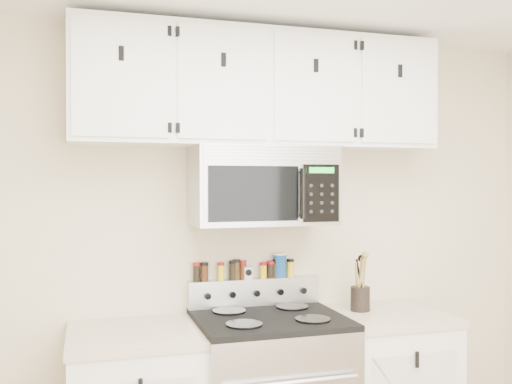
# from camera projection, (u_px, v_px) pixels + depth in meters

# --- Properties ---
(back_wall) EXTENTS (3.50, 0.01, 2.50)m
(back_wall) POSITION_uv_depth(u_px,v_px,m) (252.00, 251.00, 3.27)
(back_wall) COLOR beige
(back_wall) RESTS_ON floor
(microwave) EXTENTS (0.76, 0.44, 0.42)m
(microwave) POSITION_uv_depth(u_px,v_px,m) (262.00, 185.00, 3.08)
(microwave) COLOR #9E9EA3
(microwave) RESTS_ON back_wall
(upper_cabinets) EXTENTS (2.00, 0.35, 0.62)m
(upper_cabinets) POSITION_uv_depth(u_px,v_px,m) (261.00, 90.00, 3.09)
(upper_cabinets) COLOR white
(upper_cabinets) RESTS_ON back_wall
(utensil_crock) EXTENTS (0.11, 0.11, 0.32)m
(utensil_crock) POSITION_uv_depth(u_px,v_px,m) (360.00, 297.00, 3.22)
(utensil_crock) COLOR black
(utensil_crock) RESTS_ON base_cabinet_right
(kitchen_timer) EXTENTS (0.07, 0.07, 0.07)m
(kitchen_timer) POSITION_uv_depth(u_px,v_px,m) (248.00, 273.00, 3.22)
(kitchen_timer) COLOR silver
(kitchen_timer) RESTS_ON range
(salt_canister) EXTENTS (0.08, 0.08, 0.14)m
(salt_canister) POSITION_uv_depth(u_px,v_px,m) (280.00, 265.00, 3.28)
(salt_canister) COLOR #14478F
(salt_canister) RESTS_ON range
(spice_jar_0) EXTENTS (0.04, 0.04, 0.10)m
(spice_jar_0) POSITION_uv_depth(u_px,v_px,m) (197.00, 272.00, 3.14)
(spice_jar_0) COLOR black
(spice_jar_0) RESTS_ON range
(spice_jar_1) EXTENTS (0.05, 0.05, 0.10)m
(spice_jar_1) POSITION_uv_depth(u_px,v_px,m) (205.00, 272.00, 3.15)
(spice_jar_1) COLOR #3E220F
(spice_jar_1) RESTS_ON range
(spice_jar_2) EXTENTS (0.04, 0.04, 0.10)m
(spice_jar_2) POSITION_uv_depth(u_px,v_px,m) (221.00, 271.00, 3.18)
(spice_jar_2) COLOR yellow
(spice_jar_2) RESTS_ON range
(spice_jar_3) EXTENTS (0.04, 0.04, 0.11)m
(spice_jar_3) POSITION_uv_depth(u_px,v_px,m) (233.00, 270.00, 3.20)
(spice_jar_3) COLOR black
(spice_jar_3) RESTS_ON range
(spice_jar_4) EXTENTS (0.04, 0.04, 0.11)m
(spice_jar_4) POSITION_uv_depth(u_px,v_px,m) (236.00, 269.00, 3.20)
(spice_jar_4) COLOR #3B270E
(spice_jar_4) RESTS_ON range
(spice_jar_5) EXTENTS (0.04, 0.04, 0.11)m
(spice_jar_5) POSITION_uv_depth(u_px,v_px,m) (243.00, 270.00, 3.22)
(spice_jar_5) COLOR #432010
(spice_jar_5) RESTS_ON range
(spice_jar_6) EXTENTS (0.04, 0.04, 0.09)m
(spice_jar_6) POSITION_uv_depth(u_px,v_px,m) (263.00, 270.00, 3.25)
(spice_jar_6) COLOR yellow
(spice_jar_6) RESTS_ON range
(spice_jar_7) EXTENTS (0.05, 0.05, 0.10)m
(spice_jar_7) POSITION_uv_depth(u_px,v_px,m) (271.00, 269.00, 3.26)
(spice_jar_7) COLOR black
(spice_jar_7) RESTS_ON range
(spice_jar_8) EXTENTS (0.04, 0.04, 0.10)m
(spice_jar_8) POSITION_uv_depth(u_px,v_px,m) (276.00, 269.00, 3.27)
(spice_jar_8) COLOR #38240D
(spice_jar_8) RESTS_ON range
(spice_jar_9) EXTENTS (0.04, 0.04, 0.11)m
(spice_jar_9) POSITION_uv_depth(u_px,v_px,m) (277.00, 268.00, 3.27)
(spice_jar_9) COLOR #432310
(spice_jar_9) RESTS_ON range
(spice_jar_10) EXTENTS (0.04, 0.04, 0.10)m
(spice_jar_10) POSITION_uv_depth(u_px,v_px,m) (290.00, 268.00, 3.30)
(spice_jar_10) COLOR yellow
(spice_jar_10) RESTS_ON range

